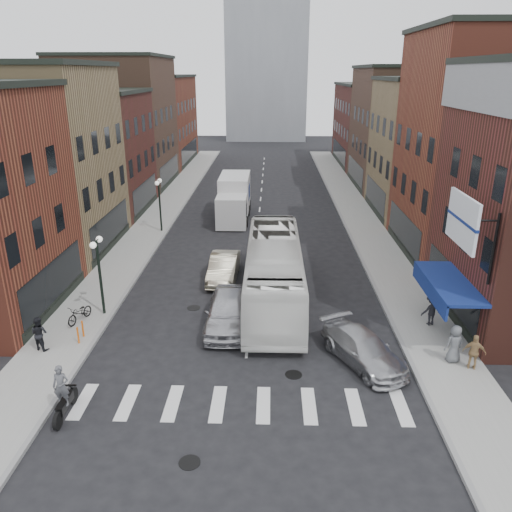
{
  "coord_description": "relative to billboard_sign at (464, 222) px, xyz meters",
  "views": [
    {
      "loc": [
        0.99,
        -18.49,
        11.66
      ],
      "look_at": [
        0.29,
        4.82,
        3.02
      ],
      "focal_mm": 35.0,
      "sensor_mm": 36.0,
      "label": 1
    }
  ],
  "objects": [
    {
      "name": "streetlamp_far",
      "position": [
        -15.99,
        17.5,
        -3.22
      ],
      "size": [
        0.32,
        1.22,
        4.11
      ],
      "color": "black",
      "rests_on": "ground"
    },
    {
      "name": "bike_rack",
      "position": [
        -16.19,
        0.8,
        -5.58
      ],
      "size": [
        0.08,
        0.68,
        0.8
      ],
      "color": "#D8590C",
      "rests_on": "sidewalk_left"
    },
    {
      "name": "streetlamp_near",
      "position": [
        -15.99,
        3.5,
        -3.22
      ],
      "size": [
        0.32,
        1.22,
        4.11
      ],
      "color": "black",
      "rests_on": "ground"
    },
    {
      "name": "curb_right",
      "position": [
        -1.59,
        21.5,
        -6.13
      ],
      "size": [
        0.2,
        74.0,
        0.16
      ],
      "primitive_type": "cube",
      "color": "gray",
      "rests_on": "ground"
    },
    {
      "name": "bldg_right_mid_a",
      "position": [
        6.41,
        13.5,
        1.02
      ],
      "size": [
        10.3,
        10.2,
        14.3
      ],
      "color": "maroon",
      "rests_on": "ground"
    },
    {
      "name": "motorcycle_rider",
      "position": [
        -14.89,
        -4.36,
        -5.15
      ],
      "size": [
        0.58,
        2.05,
        2.09
      ],
      "rotation": [
        0.0,
        0.0,
        0.02
      ],
      "color": "black",
      "rests_on": "ground"
    },
    {
      "name": "bldg_right_far_b",
      "position": [
        6.41,
        48.5,
        -0.98
      ],
      "size": [
        10.3,
        16.2,
        10.3
      ],
      "color": "#4D231B",
      "rests_on": "ground"
    },
    {
      "name": "bldg_left_far_b",
      "position": [
        -23.58,
        48.5,
        -0.48
      ],
      "size": [
        10.3,
        16.2,
        11.3
      ],
      "color": "maroon",
      "rests_on": "ground"
    },
    {
      "name": "ground",
      "position": [
        -8.59,
        -0.5,
        -6.13
      ],
      "size": [
        160.0,
        160.0,
        0.0
      ],
      "primitive_type": "plane",
      "color": "black",
      "rests_on": "ground"
    },
    {
      "name": "sedan_left_far",
      "position": [
        -10.34,
        8.42,
        -5.38
      ],
      "size": [
        1.72,
        4.59,
        1.5
      ],
      "primitive_type": "imported",
      "rotation": [
        0.0,
        0.0,
        -0.03
      ],
      "color": "#BAB297",
      "rests_on": "ground"
    },
    {
      "name": "bldg_left_far_a",
      "position": [
        -23.58,
        34.5,
        0.52
      ],
      "size": [
        10.3,
        12.2,
        13.3
      ],
      "color": "brown",
      "rests_on": "ground"
    },
    {
      "name": "curb_car",
      "position": [
        -3.61,
        -0.5,
        -5.46
      ],
      "size": [
        3.74,
        4.95,
        1.34
      ],
      "primitive_type": "imported",
      "rotation": [
        0.0,
        0.0,
        0.47
      ],
      "color": "#AEAEB3",
      "rests_on": "ground"
    },
    {
      "name": "ped_right_a",
      "position": [
        0.17,
        2.78,
        -5.21
      ],
      "size": [
        1.09,
        0.73,
        1.54
      ],
      "primitive_type": "imported",
      "rotation": [
        0.0,
        0.0,
        3.4
      ],
      "color": "black",
      "rests_on": "sidewalk_right"
    },
    {
      "name": "bldg_left_mid_a",
      "position": [
        -23.58,
        13.5,
        0.02
      ],
      "size": [
        10.3,
        10.2,
        12.3
      ],
      "color": "olive",
      "rests_on": "ground"
    },
    {
      "name": "ped_right_b",
      "position": [
        0.78,
        -1.03,
        -5.22
      ],
      "size": [
        1.0,
        0.72,
        1.53
      ],
      "primitive_type": "imported",
      "rotation": [
        0.0,
        0.0,
        2.81
      ],
      "color": "#9C7B4F",
      "rests_on": "sidewalk_right"
    },
    {
      "name": "sidewalk_left",
      "position": [
        -17.09,
        21.5,
        -6.06
      ],
      "size": [
        3.0,
        74.0,
        0.15
      ],
      "primitive_type": "cube",
      "color": "gray",
      "rests_on": "ground"
    },
    {
      "name": "sedan_left_near",
      "position": [
        -9.64,
        2.5,
        -5.28
      ],
      "size": [
        2.01,
        4.99,
        1.7
      ],
      "primitive_type": "imported",
      "rotation": [
        0.0,
        0.0,
        -0.0
      ],
      "color": "silver",
      "rests_on": "ground"
    },
    {
      "name": "box_truck",
      "position": [
        -10.67,
        21.58,
        -4.42
      ],
      "size": [
        2.52,
        7.96,
        3.47
      ],
      "rotation": [
        0.0,
        0.0,
        0.0
      ],
      "color": "silver",
      "rests_on": "ground"
    },
    {
      "name": "ped_left_solo",
      "position": [
        -17.64,
        -0.06,
        -5.2
      ],
      "size": [
        0.86,
        0.66,
        1.56
      ],
      "primitive_type": "imported",
      "rotation": [
        0.0,
        0.0,
        2.81
      ],
      "color": "black",
      "rests_on": "sidewalk_left"
    },
    {
      "name": "bldg_left_mid_b",
      "position": [
        -23.58,
        23.5,
        -0.98
      ],
      "size": [
        10.3,
        10.2,
        10.3
      ],
      "color": "#4D231B",
      "rests_on": "ground"
    },
    {
      "name": "bldg_right_far_a",
      "position": [
        6.41,
        34.5,
        0.02
      ],
      "size": [
        10.3,
        12.2,
        12.3
      ],
      "color": "brown",
      "rests_on": "ground"
    },
    {
      "name": "sidewalk_right",
      "position": [
        -0.09,
        21.5,
        -6.06
      ],
      "size": [
        3.0,
        74.0,
        0.15
      ],
      "primitive_type": "cube",
      "color": "gray",
      "rests_on": "ground"
    },
    {
      "name": "awning_blue",
      "position": [
        0.34,
        2.0,
        -3.5
      ],
      "size": [
        1.8,
        5.0,
        0.78
      ],
      "color": "navy",
      "rests_on": "ground"
    },
    {
      "name": "curb_left",
      "position": [
        -15.59,
        21.5,
        -6.13
      ],
      "size": [
        0.2,
        74.0,
        0.16
      ],
      "primitive_type": "cube",
      "color": "gray",
      "rests_on": "ground"
    },
    {
      "name": "billboard_sign",
      "position": [
        0.0,
        0.0,
        0.0
      ],
      "size": [
        1.52,
        3.0,
        3.7
      ],
      "color": "black",
      "rests_on": "ground"
    },
    {
      "name": "crosswalk_stripes",
      "position": [
        -8.59,
        -3.5,
        -6.13
      ],
      "size": [
        12.0,
        2.2,
        0.01
      ],
      "primitive_type": "cube",
      "color": "silver",
      "rests_on": "ground"
    },
    {
      "name": "ped_right_c",
      "position": [
        0.15,
        -0.5,
        -5.15
      ],
      "size": [
        0.94,
        0.76,
        1.67
      ],
      "primitive_type": "imported",
      "rotation": [
        0.0,
        0.0,
        3.46
      ],
      "color": "#585A5F",
      "rests_on": "sidewalk_right"
    },
    {
      "name": "parked_bicycle",
      "position": [
        -16.86,
        2.58,
        -5.54
      ],
      "size": [
        1.1,
        1.78,
        0.88
      ],
      "primitive_type": "imported",
      "rotation": [
        0.0,
        0.0,
        -0.33
      ],
      "color": "black",
      "rests_on": "sidewalk_left"
    },
    {
      "name": "bldg_right_mid_b",
      "position": [
        6.41,
        23.5,
        -0.48
      ],
      "size": [
        10.3,
        10.2,
        11.3
      ],
      "color": "olive",
      "rests_on": "ground"
    },
    {
      "name": "transit_bus",
      "position": [
        -7.39,
        5.62,
        -4.44
      ],
      "size": [
        2.87,
        12.16,
        3.39
      ],
      "primitive_type": "imported",
      "rotation": [
        0.0,
        0.0,
        0.0
      ],
      "color": "white",
      "rests_on": "ground"
    }
  ]
}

